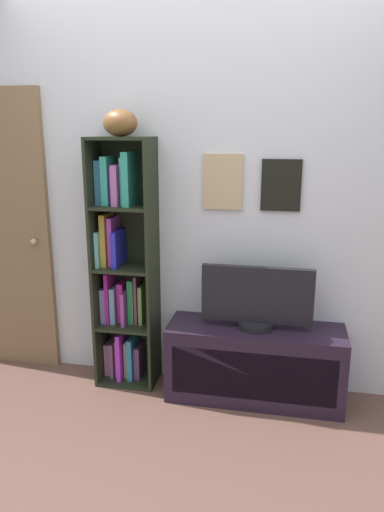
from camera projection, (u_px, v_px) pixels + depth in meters
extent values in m
cube|color=brown|center=(159.00, 491.00, 2.32)|extent=(5.20, 5.20, 0.04)
cube|color=silver|center=(201.00, 198.00, 3.07)|extent=(4.80, 0.06, 2.52)
cube|color=tan|center=(223.00, 182.00, 2.97)|extent=(0.25, 0.02, 0.34)
cube|color=#97AEA7|center=(223.00, 182.00, 2.97)|extent=(0.20, 0.01, 0.29)
cube|color=black|center=(281.00, 185.00, 2.91)|extent=(0.24, 0.02, 0.31)
cube|color=#D1B78B|center=(281.00, 185.00, 2.90)|extent=(0.19, 0.01, 0.26)
cube|color=black|center=(98.00, 265.00, 3.14)|extent=(0.02, 0.27, 1.64)
cube|color=black|center=(153.00, 268.00, 3.07)|extent=(0.02, 0.27, 1.64)
cube|color=black|center=(132.00, 261.00, 3.23)|extent=(0.40, 0.01, 1.64)
cube|color=black|center=(129.00, 378.00, 3.32)|extent=(0.36, 0.26, 0.02)
cube|color=black|center=(127.00, 325.00, 3.21)|extent=(0.36, 0.26, 0.02)
cube|color=black|center=(125.00, 268.00, 3.11)|extent=(0.36, 0.26, 0.02)
cube|color=black|center=(123.00, 207.00, 3.01)|extent=(0.36, 0.26, 0.02)
cube|color=black|center=(120.00, 138.00, 2.90)|extent=(0.36, 0.26, 0.02)
cube|color=#A26683|center=(111.00, 356.00, 3.36)|extent=(0.04, 0.15, 0.23)
cube|color=#6A4676|center=(115.00, 357.00, 3.34)|extent=(0.03, 0.18, 0.25)
cube|color=#B3557A|center=(120.00, 355.00, 3.34)|extent=(0.02, 0.16, 0.26)
cube|color=#AB30CB|center=(123.00, 353.00, 3.30)|extent=(0.03, 0.21, 0.33)
cube|color=tan|center=(129.00, 357.00, 3.33)|extent=(0.03, 0.16, 0.26)
cube|color=teal|center=(133.00, 356.00, 3.30)|extent=(0.04, 0.19, 0.29)
cube|color=#53365F|center=(140.00, 360.00, 3.31)|extent=(0.04, 0.16, 0.23)
cube|color=#7970B1|center=(107.00, 303.00, 3.25)|extent=(0.04, 0.18, 0.24)
cube|color=#951E88|center=(111.00, 296.00, 3.22)|extent=(0.02, 0.18, 0.35)
cube|color=#6390AE|center=(116.00, 303.00, 3.23)|extent=(0.03, 0.18, 0.25)
cube|color=#C2288B|center=(123.00, 301.00, 3.24)|extent=(0.04, 0.14, 0.27)
cube|color=#8B3B93|center=(127.00, 306.00, 3.21)|extent=(0.02, 0.20, 0.23)
cube|color=#268046|center=(134.00, 300.00, 3.21)|extent=(0.04, 0.15, 0.30)
cube|color=brown|center=(139.00, 298.00, 3.20)|extent=(0.02, 0.16, 0.34)
cube|color=#72954F|center=(143.00, 303.00, 3.21)|extent=(0.03, 0.15, 0.26)
cube|color=#6CBAB2|center=(102.00, 247.00, 3.13)|extent=(0.02, 0.22, 0.23)
cube|color=#A4852F|center=(107.00, 239.00, 3.12)|extent=(0.04, 0.19, 0.34)
cube|color=#AE41B4|center=(114.00, 241.00, 3.12)|extent=(0.03, 0.17, 0.32)
cube|color=#2728B9|center=(119.00, 248.00, 3.11)|extent=(0.03, 0.21, 0.23)
cube|color=#2F668D|center=(102.00, 182.00, 3.04)|extent=(0.04, 0.16, 0.28)
cube|color=teal|center=(109.00, 180.00, 3.02)|extent=(0.04, 0.18, 0.30)
cube|color=#BD52CB|center=(115.00, 185.00, 3.04)|extent=(0.02, 0.15, 0.23)
cube|color=#A55AA0|center=(119.00, 185.00, 3.00)|extent=(0.04, 0.21, 0.25)
cube|color=#69BCA3|center=(126.00, 181.00, 3.01)|extent=(0.03, 0.17, 0.30)
cube|color=teal|center=(130.00, 179.00, 2.97)|extent=(0.04, 0.22, 0.33)
ellipsoid|color=brown|center=(120.00, 123.00, 2.88)|extent=(0.30, 0.26, 0.16)
cube|color=black|center=(255.00, 363.00, 3.05)|extent=(1.10, 0.37, 0.48)
cube|color=black|center=(252.00, 376.00, 2.88)|extent=(0.99, 0.01, 0.31)
cylinder|color=black|center=(256.00, 324.00, 2.98)|extent=(0.22, 0.22, 0.04)
cube|color=black|center=(257.00, 295.00, 2.93)|extent=(0.68, 0.04, 0.35)
cube|color=#292C4D|center=(257.00, 295.00, 2.92)|extent=(0.64, 0.01, 0.31)
cube|color=brown|center=(0.00, 291.00, 3.46)|extent=(0.53, 0.01, 0.70)
sphere|color=tan|center=(34.00, 242.00, 3.28)|extent=(0.04, 0.04, 0.04)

